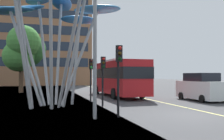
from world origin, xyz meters
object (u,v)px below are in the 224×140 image
at_px(traffic_light_kerb_near, 119,65).
at_px(leaf_sculpture, 51,7).
at_px(traffic_light_kerb_far, 103,70).
at_px(traffic_light_island_mid, 91,71).
at_px(red_bus, 118,76).
at_px(car_parked_mid, 201,88).
at_px(street_lamp, 102,12).

bearing_deg(traffic_light_kerb_near, leaf_sculpture, 117.84).
height_order(traffic_light_kerb_far, traffic_light_island_mid, traffic_light_island_mid).
bearing_deg(red_bus, traffic_light_kerb_far, -114.67).
bearing_deg(car_parked_mid, traffic_light_kerb_near, -147.03).
height_order(red_bus, car_parked_mid, red_bus).
bearing_deg(car_parked_mid, red_bus, 131.97).
bearing_deg(traffic_light_island_mid, red_bus, 50.83).
bearing_deg(traffic_light_island_mid, traffic_light_kerb_near, -90.65).
bearing_deg(car_parked_mid, leaf_sculpture, -179.75).
bearing_deg(car_parked_mid, traffic_light_island_mid, 170.46).
bearing_deg(street_lamp, leaf_sculpture, 111.05).
height_order(traffic_light_kerb_near, car_parked_mid, traffic_light_kerb_near).
xyz_separation_m(red_bus, traffic_light_kerb_near, (-3.61, -11.54, 0.59)).
height_order(traffic_light_island_mid, street_lamp, street_lamp).
distance_m(leaf_sculpture, traffic_light_kerb_far, 5.59).
xyz_separation_m(traffic_light_island_mid, street_lamp, (-0.91, -7.16, 2.68)).
height_order(leaf_sculpture, traffic_light_kerb_far, leaf_sculpture).
bearing_deg(traffic_light_kerb_far, leaf_sculpture, 158.19).
bearing_deg(leaf_sculpture, traffic_light_kerb_far, -21.81).
height_order(red_bus, leaf_sculpture, leaf_sculpture).
xyz_separation_m(traffic_light_kerb_near, street_lamp, (-0.83, 0.04, 2.54)).
xyz_separation_m(car_parked_mid, street_lamp, (-9.66, -5.69, 4.02)).
height_order(red_bus, traffic_light_island_mid, red_bus).
bearing_deg(street_lamp, traffic_light_island_mid, 82.76).
xyz_separation_m(leaf_sculpture, car_parked_mid, (11.83, 0.05, -5.62)).
height_order(traffic_light_kerb_near, traffic_light_kerb_far, traffic_light_kerb_near).
bearing_deg(street_lamp, traffic_light_kerb_near, -2.63).
height_order(traffic_light_kerb_far, street_lamp, street_lamp).
height_order(red_bus, street_lamp, street_lamp).
xyz_separation_m(traffic_light_kerb_far, street_lamp, (-1.14, -4.32, 2.70)).
distance_m(traffic_light_kerb_far, street_lamp, 5.22).
bearing_deg(traffic_light_kerb_far, traffic_light_kerb_near, -94.11).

